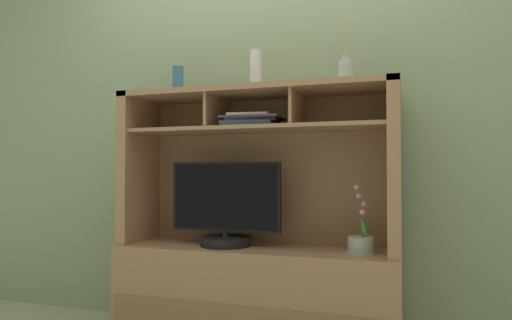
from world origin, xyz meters
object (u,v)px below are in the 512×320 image
at_px(potted_orchid, 361,243).
at_px(ceramic_vase, 256,70).
at_px(magazine_stack_left, 251,121).
at_px(diffuser_bottle, 346,71).
at_px(tv_monitor, 225,211).
at_px(media_console, 256,266).
at_px(accent_vase, 178,81).

xyz_separation_m(potted_orchid, ceramic_vase, (-0.55, 0.03, 0.89)).
distance_m(magazine_stack_left, ceramic_vase, 0.28).
relative_size(potted_orchid, diffuser_bottle, 1.03).
distance_m(diffuser_bottle, ceramic_vase, 0.48).
bearing_deg(potted_orchid, tv_monitor, 179.42).
bearing_deg(potted_orchid, magazine_stack_left, 178.93).
height_order(media_console, tv_monitor, media_console).
distance_m(potted_orchid, magazine_stack_left, 0.84).
bearing_deg(ceramic_vase, magazine_stack_left, -124.99).
height_order(tv_monitor, diffuser_bottle, diffuser_bottle).
bearing_deg(tv_monitor, diffuser_bottle, 1.29).
bearing_deg(ceramic_vase, accent_vase, 175.77).
bearing_deg(accent_vase, ceramic_vase, -4.23).
xyz_separation_m(potted_orchid, diffuser_bottle, (-0.07, 0.02, 0.85)).
height_order(potted_orchid, ceramic_vase, ceramic_vase).
bearing_deg(accent_vase, tv_monitor, -10.78).
distance_m(potted_orchid, ceramic_vase, 1.05).
relative_size(tv_monitor, ceramic_vase, 2.94).
bearing_deg(magazine_stack_left, tv_monitor, -178.70).
distance_m(tv_monitor, accent_vase, 0.80).
distance_m(tv_monitor, ceramic_vase, 0.77).
distance_m(media_console, magazine_stack_left, 0.77).
xyz_separation_m(diffuser_bottle, ceramic_vase, (-0.48, 0.01, 0.04)).
distance_m(potted_orchid, diffuser_bottle, 0.85).
relative_size(tv_monitor, potted_orchid, 1.83).
bearing_deg(ceramic_vase, diffuser_bottle, -1.28).
xyz_separation_m(tv_monitor, ceramic_vase, (0.16, 0.03, 0.76)).
relative_size(potted_orchid, accent_vase, 2.05).
bearing_deg(accent_vase, potted_orchid, -3.78).
relative_size(tv_monitor, diffuser_bottle, 1.88).
relative_size(magazine_stack_left, ceramic_vase, 1.55).
bearing_deg(potted_orchid, accent_vase, 176.22).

